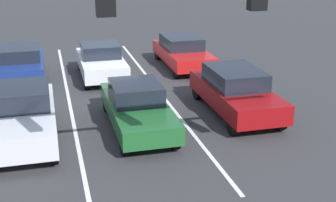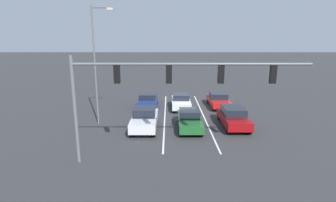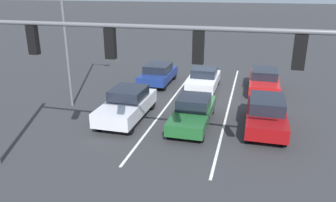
% 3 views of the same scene
% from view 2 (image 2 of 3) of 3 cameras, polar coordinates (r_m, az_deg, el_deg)
% --- Properties ---
extents(ground_plane, '(240.00, 240.00, 0.00)m').
position_cam_2_polar(ground_plane, '(26.39, 3.23, -1.71)').
color(ground_plane, '#333335').
extents(lane_stripe_left_divider, '(0.12, 16.71, 0.01)m').
position_cam_2_polar(lane_stripe_left_divider, '(24.30, 7.69, -3.13)').
color(lane_stripe_left_divider, silver).
rests_on(lane_stripe_left_divider, ground_plane).
extents(lane_stripe_center_divider, '(0.12, 16.71, 0.01)m').
position_cam_2_polar(lane_stripe_center_divider, '(24.09, -0.68, -3.15)').
color(lane_stripe_center_divider, silver).
rests_on(lane_stripe_center_divider, ground_plane).
extents(car_darkgreen_midlane_front, '(1.74, 4.72, 1.45)m').
position_cam_2_polar(car_darkgreen_midlane_front, '(20.59, 4.68, -4.00)').
color(car_darkgreen_midlane_front, '#1E5928').
rests_on(car_darkgreen_midlane_front, ground_plane).
extents(car_maroon_leftlane_front, '(1.85, 4.69, 1.56)m').
position_cam_2_polar(car_maroon_leftlane_front, '(21.57, 14.03, -3.31)').
color(car_maroon_leftlane_front, maroon).
rests_on(car_maroon_leftlane_front, ground_plane).
extents(car_silver_rightlane_front, '(1.90, 4.59, 1.61)m').
position_cam_2_polar(car_silver_rightlane_front, '(20.46, -5.11, -3.82)').
color(car_silver_rightlane_front, silver).
rests_on(car_silver_rightlane_front, ground_plane).
extents(car_red_leftlane_second, '(1.85, 4.52, 1.43)m').
position_cam_2_polar(car_red_leftlane_second, '(27.56, 10.92, 0.30)').
color(car_red_leftlane_second, red).
rests_on(car_red_leftlane_second, ground_plane).
extents(car_navy_rightlane_second, '(1.90, 4.12, 1.45)m').
position_cam_2_polar(car_navy_rightlane_second, '(26.90, -4.38, 0.24)').
color(car_navy_rightlane_second, navy).
rests_on(car_navy_rightlane_second, ground_plane).
extents(car_white_midlane_second, '(1.81, 4.13, 1.47)m').
position_cam_2_polar(car_white_midlane_second, '(26.32, 2.84, -0.11)').
color(car_white_midlane_second, silver).
rests_on(car_white_midlane_second, ground_plane).
extents(traffic_signal_gantry, '(12.69, 0.37, 6.01)m').
position_cam_2_polar(traffic_signal_gantry, '(13.96, -1.94, 4.14)').
color(traffic_signal_gantry, slate).
rests_on(traffic_signal_gantry, ground_plane).
extents(street_lamp_right_shoulder, '(1.68, 0.24, 9.28)m').
position_cam_2_polar(street_lamp_right_shoulder, '(21.36, -15.30, 8.56)').
color(street_lamp_right_shoulder, slate).
rests_on(street_lamp_right_shoulder, ground_plane).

